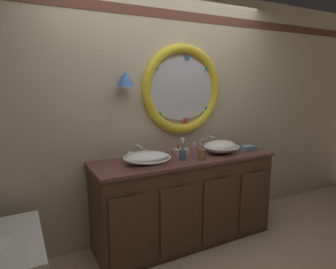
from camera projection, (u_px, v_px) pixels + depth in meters
ground_plane at (189, 254)px, 2.83m from camera, size 14.00×14.00×0.00m
back_wall_assembly at (163, 113)px, 3.11m from camera, size 6.40×0.26×2.60m
vanity_counter at (184, 199)px, 3.02m from camera, size 1.89×0.62×0.90m
sink_basin_left at (147, 157)px, 2.71m from camera, size 0.45×0.45×0.11m
sink_basin_right at (221, 147)px, 3.10m from camera, size 0.40×0.40×0.13m
faucet_set_left at (138, 152)px, 2.91m from camera, size 0.22×0.15×0.13m
faucet_set_right at (208, 143)px, 3.30m from camera, size 0.24×0.14×0.16m
toothbrush_holder_left at (183, 154)px, 2.82m from camera, size 0.08×0.08×0.22m
toothbrush_holder_right at (202, 154)px, 2.83m from camera, size 0.08×0.08×0.22m
soap_dispenser at (194, 150)px, 2.95m from camera, size 0.06×0.06×0.15m
folded_hand_towel at (248, 148)px, 3.24m from camera, size 0.17×0.11×0.05m
toiletry_basket at (181, 150)px, 3.09m from camera, size 0.14×0.10×0.12m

